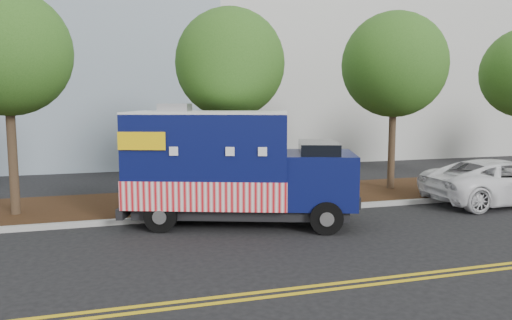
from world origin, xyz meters
name	(u,v)px	position (x,y,z in m)	size (l,w,h in m)	color
ground	(248,228)	(0.00, 0.00, 0.00)	(120.00, 120.00, 0.00)	black
curb	(235,214)	(0.00, 1.40, 0.07)	(120.00, 0.18, 0.15)	#9E9E99
mulch_strip	(220,200)	(0.00, 3.50, 0.07)	(120.00, 4.00, 0.15)	black
centerline_near	(314,286)	(0.00, -4.45, 0.01)	(120.00, 0.10, 0.01)	gold
centerline_far	(319,291)	(0.00, -4.70, 0.01)	(120.00, 0.10, 0.01)	gold
tree_a	(7,53)	(-6.20, 2.91, 4.76)	(3.58, 3.58, 6.56)	#38281C
tree_b	(230,64)	(0.36, 3.44, 4.63)	(3.60, 3.60, 6.44)	#38281C
tree_c	(394,65)	(6.56, 3.54, 4.71)	(3.84, 3.84, 6.64)	#38281C
sign_post	(144,177)	(-2.59, 2.03, 1.20)	(0.06, 0.06, 2.40)	#473828
food_truck	(229,170)	(-0.37, 0.67, 1.51)	(6.73, 4.27, 3.35)	black
white_car	(502,182)	(8.99, 0.64, 0.74)	(2.45, 5.31, 1.47)	white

